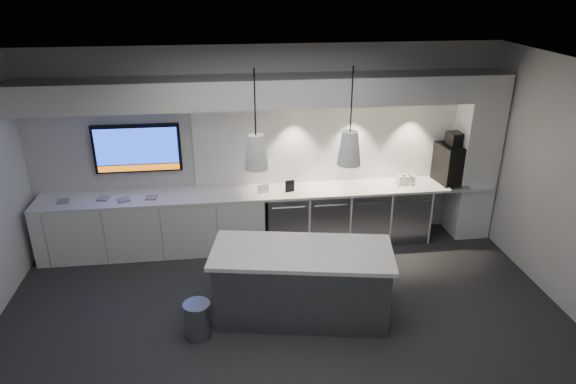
{
  "coord_description": "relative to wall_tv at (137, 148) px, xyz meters",
  "views": [
    {
      "loc": [
        -0.61,
        -4.87,
        3.92
      ],
      "look_at": [
        0.14,
        1.1,
        1.33
      ],
      "focal_mm": 32.0,
      "sensor_mm": 36.0,
      "label": 1
    }
  ],
  "objects": [
    {
      "name": "floor",
      "position": [
        1.9,
        -2.45,
        -1.56
      ],
      "size": [
        7.0,
        7.0,
        0.0
      ],
      "primitive_type": "plane",
      "color": "#29292C",
      "rests_on": "ground"
    },
    {
      "name": "ceiling",
      "position": [
        1.9,
        -2.45,
        1.44
      ],
      "size": [
        7.0,
        7.0,
        0.0
      ],
      "primitive_type": "plane",
      "rotation": [
        3.14,
        0.0,
        0.0
      ],
      "color": "black",
      "rests_on": "wall_back"
    },
    {
      "name": "wall_back",
      "position": [
        1.9,
        0.05,
        -0.06
      ],
      "size": [
        7.0,
        0.0,
        7.0
      ],
      "primitive_type": "plane",
      "rotation": [
        1.57,
        0.0,
        0.0
      ],
      "color": "silver",
      "rests_on": "floor"
    },
    {
      "name": "back_counter",
      "position": [
        1.9,
        -0.27,
        -0.68
      ],
      "size": [
        6.8,
        0.65,
        0.04
      ],
      "primitive_type": "cube",
      "color": "white",
      "rests_on": "left_base_cabinets"
    },
    {
      "name": "left_base_cabinets",
      "position": [
        0.15,
        -0.27,
        -1.13
      ],
      "size": [
        3.3,
        0.63,
        0.86
      ],
      "primitive_type": "cube",
      "color": "white",
      "rests_on": "floor"
    },
    {
      "name": "fridge_unit_a",
      "position": [
        2.15,
        -0.27,
        -1.13
      ],
      "size": [
        0.6,
        0.61,
        0.85
      ],
      "primitive_type": "cube",
      "color": "gray",
      "rests_on": "floor"
    },
    {
      "name": "fridge_unit_b",
      "position": [
        2.78,
        -0.27,
        -1.13
      ],
      "size": [
        0.6,
        0.61,
        0.85
      ],
      "primitive_type": "cube",
      "color": "gray",
      "rests_on": "floor"
    },
    {
      "name": "fridge_unit_c",
      "position": [
        3.41,
        -0.27,
        -1.13
      ],
      "size": [
        0.6,
        0.61,
        0.85
      ],
      "primitive_type": "cube",
      "color": "gray",
      "rests_on": "floor"
    },
    {
      "name": "fridge_unit_d",
      "position": [
        4.04,
        -0.27,
        -1.13
      ],
      "size": [
        0.6,
        0.61,
        0.85
      ],
      "primitive_type": "cube",
      "color": "gray",
      "rests_on": "floor"
    },
    {
      "name": "backsplash",
      "position": [
        3.1,
        0.03,
        -0.01
      ],
      "size": [
        4.6,
        0.03,
        1.3
      ],
      "primitive_type": "cube",
      "color": "white",
      "rests_on": "wall_back"
    },
    {
      "name": "soffit",
      "position": [
        1.9,
        -0.25,
        0.84
      ],
      "size": [
        6.9,
        0.6,
        0.4
      ],
      "primitive_type": "cube",
      "color": "white",
      "rests_on": "wall_back"
    },
    {
      "name": "column",
      "position": [
        5.1,
        -0.25,
        -0.26
      ],
      "size": [
        0.55,
        0.55,
        2.6
      ],
      "primitive_type": "cube",
      "color": "white",
      "rests_on": "floor"
    },
    {
      "name": "wall_tv",
      "position": [
        0.0,
        0.0,
        0.0
      ],
      "size": [
        1.25,
        0.07,
        0.72
      ],
      "color": "black",
      "rests_on": "wall_back"
    },
    {
      "name": "island",
      "position": [
        2.11,
        -2.12,
        -1.1
      ],
      "size": [
        2.27,
        1.29,
        0.91
      ],
      "rotation": [
        0.0,
        0.0,
        -0.18
      ],
      "color": "gray",
      "rests_on": "floor"
    },
    {
      "name": "bin",
      "position": [
        0.86,
        -2.37,
        -1.34
      ],
      "size": [
        0.33,
        0.33,
        0.44
      ],
      "primitive_type": "cylinder",
      "rotation": [
        0.0,
        0.0,
        0.05
      ],
      "color": "gray",
      "rests_on": "floor"
    },
    {
      "name": "coffee_machine",
      "position": [
        4.75,
        -0.25,
        -0.33
      ],
      "size": [
        0.5,
        0.66,
        0.8
      ],
      "rotation": [
        0.0,
        0.0,
        0.13
      ],
      "color": "black",
      "rests_on": "back_counter"
    },
    {
      "name": "sign_black",
      "position": [
        2.2,
        -0.33,
        -0.57
      ],
      "size": [
        0.14,
        0.05,
        0.18
      ],
      "primitive_type": "cube",
      "rotation": [
        0.0,
        0.0,
        0.18
      ],
      "color": "black",
      "rests_on": "back_counter"
    },
    {
      "name": "sign_white",
      "position": [
        1.8,
        -0.35,
        -0.59
      ],
      "size": [
        0.18,
        0.08,
        0.14
      ],
      "primitive_type": "cube",
      "rotation": [
        0.0,
        0.0,
        0.33
      ],
      "color": "white",
      "rests_on": "back_counter"
    },
    {
      "name": "cup_cluster",
      "position": [
        4.01,
        -0.26,
        -0.58
      ],
      "size": [
        0.27,
        0.18,
        0.15
      ],
      "primitive_type": null,
      "color": "white",
      "rests_on": "back_counter"
    },
    {
      "name": "tray_a",
      "position": [
        -1.06,
        -0.3,
        -0.65
      ],
      "size": [
        0.17,
        0.17,
        0.02
      ],
      "primitive_type": "cube",
      "rotation": [
        0.0,
        0.0,
        0.07
      ],
      "color": "#989898",
      "rests_on": "back_counter"
    },
    {
      "name": "tray_b",
      "position": [
        -0.51,
        -0.27,
        -0.65
      ],
      "size": [
        0.18,
        0.18,
        0.02
      ],
      "primitive_type": "cube",
      "rotation": [
        0.0,
        0.0,
        -0.16
      ],
      "color": "#989898",
      "rests_on": "back_counter"
    },
    {
      "name": "tray_c",
      "position": [
        -0.21,
        -0.36,
        -0.65
      ],
      "size": [
        0.2,
        0.2,
        0.02
      ],
      "primitive_type": "cube",
      "rotation": [
        0.0,
        0.0,
        0.35
      ],
      "color": "#989898",
      "rests_on": "back_counter"
    },
    {
      "name": "tray_d",
      "position": [
        0.17,
        -0.33,
        -0.65
      ],
      "size": [
        0.17,
        0.17,
        0.02
      ],
      "primitive_type": "cube",
      "rotation": [
        0.0,
        0.0,
        -0.06
      ],
      "color": "#989898",
      "rests_on": "back_counter"
    },
    {
      "name": "pendant_left",
      "position": [
        1.6,
        -2.12,
        0.59
      ],
      "size": [
        0.26,
        0.26,
        1.08
      ],
      "color": "white",
      "rests_on": "ceiling"
    },
    {
      "name": "pendant_right",
      "position": [
        2.62,
        -2.12,
        0.59
      ],
      "size": [
        0.26,
        0.26,
        1.08
      ],
      "color": "white",
      "rests_on": "ceiling"
    }
  ]
}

